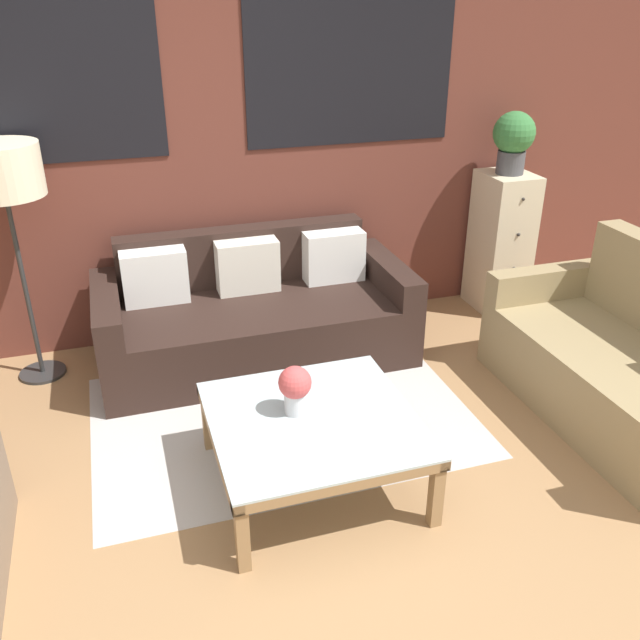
{
  "coord_description": "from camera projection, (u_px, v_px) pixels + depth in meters",
  "views": [
    {
      "loc": [
        -0.64,
        -1.93,
        2.2
      ],
      "look_at": [
        0.37,
        1.25,
        0.55
      ],
      "focal_mm": 38.0,
      "sensor_mm": 36.0,
      "label": 1
    }
  ],
  "objects": [
    {
      "name": "coffee_table",
      "position": [
        313.0,
        427.0,
        3.2
      ],
      "size": [
        0.95,
        0.95,
        0.38
      ],
      "color": "silver",
      "rests_on": "ground_plane"
    },
    {
      "name": "flower_vase",
      "position": [
        295.0,
        387.0,
        3.15
      ],
      "size": [
        0.16,
        0.16,
        0.24
      ],
      "color": "silver",
      "rests_on": "coffee_table"
    },
    {
      "name": "settee_vintage",
      "position": [
        630.0,
        368.0,
        3.72
      ],
      "size": [
        0.8,
        1.62,
        0.92
      ],
      "color": "#99845B",
      "rests_on": "ground_plane"
    },
    {
      "name": "floor_lamp",
      "position": [
        2.0,
        178.0,
        3.72
      ],
      "size": [
        0.44,
        0.44,
        1.44
      ],
      "color": "#2D2D2D",
      "rests_on": "ground_plane"
    },
    {
      "name": "ground_plane",
      "position": [
        325.0,
        579.0,
        2.79
      ],
      "size": [
        16.0,
        16.0,
        0.0
      ],
      "primitive_type": "plane",
      "color": "#9E754C"
    },
    {
      "name": "drawer_cabinet",
      "position": [
        501.0,
        242.0,
        4.97
      ],
      "size": [
        0.34,
        0.42,
        1.02
      ],
      "color": "beige",
      "rests_on": "ground_plane"
    },
    {
      "name": "potted_plant",
      "position": [
        513.0,
        139.0,
        4.64
      ],
      "size": [
        0.29,
        0.29,
        0.42
      ],
      "color": "#47474C",
      "rests_on": "drawer_cabinet"
    },
    {
      "name": "rug",
      "position": [
        282.0,
        416.0,
        3.85
      ],
      "size": [
        2.09,
        1.48,
        0.0
      ],
      "color": "#BCB7B2",
      "rests_on": "ground_plane"
    },
    {
      "name": "wall_back_brick",
      "position": [
        206.0,
        126.0,
        4.25
      ],
      "size": [
        8.4,
        0.09,
        2.8
      ],
      "color": "brown",
      "rests_on": "ground_plane"
    },
    {
      "name": "couch_dark",
      "position": [
        254.0,
        315.0,
        4.38
      ],
      "size": [
        1.96,
        0.88,
        0.78
      ],
      "color": "black",
      "rests_on": "ground_plane"
    }
  ]
}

